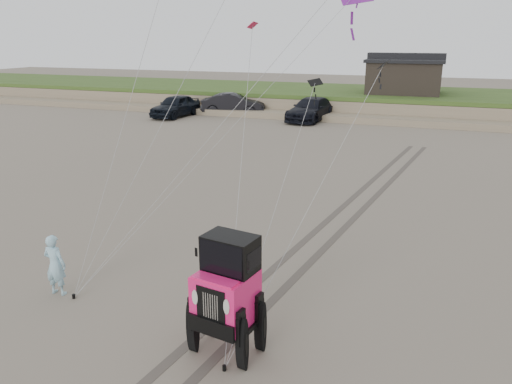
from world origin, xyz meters
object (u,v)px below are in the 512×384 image
Objects in this scene: truck_a at (175,106)px; truck_b at (233,104)px; truck_c at (311,109)px; jeep at (226,308)px; man at (55,265)px; cabin at (405,75)px.

truck_a reaches higher than truck_b.
jeep reaches higher than truck_c.
truck_c is at bearing 110.67° from jeep.
truck_b reaches higher than man.
truck_a is 0.95× the size of jeep.
cabin is at bearing 98.76° from jeep.
cabin is 14.91m from truck_b.
jeep is at bearing 168.37° from man.
man is (11.77, -27.65, -0.07)m from truck_a.
truck_c is 29.67m from man.
cabin is 1.18× the size of truck_b.
truck_c is at bearing 14.94° from truck_a.
cabin is 1.05× the size of truck_c.
truck_c is at bearing -134.30° from cabin.
truck_a is 4.94m from truck_b.
truck_a is at bearing 130.50° from jeep.
truck_b is at bearing -156.65° from cabin.
jeep is at bearing -71.97° from truck_c.
man is (7.73, -30.50, -0.07)m from truck_b.
truck_a is at bearing 112.34° from truck_b.
jeep is (-0.66, -37.11, -2.20)m from cabin.
cabin is 19.73m from truck_a.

